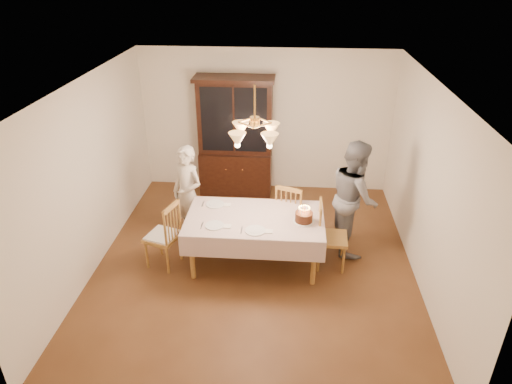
# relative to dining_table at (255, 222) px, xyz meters

# --- Properties ---
(ground) EXTENTS (5.00, 5.00, 0.00)m
(ground) POSITION_rel_dining_table_xyz_m (0.00, 0.00, -0.68)
(ground) COLOR #532F17
(ground) RESTS_ON ground
(room_shell) EXTENTS (5.00, 5.00, 5.00)m
(room_shell) POSITION_rel_dining_table_xyz_m (0.00, 0.00, 0.90)
(room_shell) COLOR white
(room_shell) RESTS_ON ground
(dining_table) EXTENTS (1.90, 1.10, 0.76)m
(dining_table) POSITION_rel_dining_table_xyz_m (0.00, 0.00, 0.00)
(dining_table) COLOR olive
(dining_table) RESTS_ON ground
(china_hutch) EXTENTS (1.38, 0.54, 2.16)m
(china_hutch) POSITION_rel_dining_table_xyz_m (-0.53, 2.25, 0.36)
(china_hutch) COLOR black
(china_hutch) RESTS_ON ground
(chair_far_side) EXTENTS (0.55, 0.54, 1.00)m
(chair_far_side) POSITION_rel_dining_table_xyz_m (0.51, 0.64, -0.24)
(chair_far_side) COLOR olive
(chair_far_side) RESTS_ON ground
(chair_left_end) EXTENTS (0.53, 0.55, 1.00)m
(chair_left_end) POSITION_rel_dining_table_xyz_m (-1.29, -0.13, -0.23)
(chair_left_end) COLOR olive
(chair_left_end) RESTS_ON ground
(chair_right_end) EXTENTS (0.44, 0.46, 1.00)m
(chair_right_end) POSITION_rel_dining_table_xyz_m (1.07, 0.03, -0.24)
(chair_right_end) COLOR olive
(chair_right_end) RESTS_ON ground
(elderly_woman) EXTENTS (0.66, 0.60, 1.51)m
(elderly_woman) POSITION_rel_dining_table_xyz_m (-1.08, 0.65, 0.07)
(elderly_woman) COLOR beige
(elderly_woman) RESTS_ON ground
(adult_in_grey) EXTENTS (0.75, 0.91, 1.72)m
(adult_in_grey) POSITION_rel_dining_table_xyz_m (1.40, 0.52, 0.18)
(adult_in_grey) COLOR slate
(adult_in_grey) RESTS_ON ground
(birthday_cake) EXTENTS (0.30, 0.30, 0.23)m
(birthday_cake) POSITION_rel_dining_table_xyz_m (0.67, -0.06, 0.14)
(birthday_cake) COLOR white
(birthday_cake) RESTS_ON dining_table
(place_setting_near_left) EXTENTS (0.40, 0.25, 0.02)m
(place_setting_near_left) POSITION_rel_dining_table_xyz_m (-0.51, -0.27, 0.08)
(place_setting_near_left) COLOR white
(place_setting_near_left) RESTS_ON dining_table
(place_setting_near_right) EXTENTS (0.42, 0.27, 0.02)m
(place_setting_near_right) POSITION_rel_dining_table_xyz_m (0.04, -0.35, 0.08)
(place_setting_near_right) COLOR white
(place_setting_near_right) RESTS_ON dining_table
(place_setting_far_left) EXTENTS (0.41, 0.27, 0.02)m
(place_setting_far_left) POSITION_rel_dining_table_xyz_m (-0.59, 0.32, 0.08)
(place_setting_far_left) COLOR white
(place_setting_far_left) RESTS_ON dining_table
(chandelier) EXTENTS (0.62, 0.62, 0.73)m
(chandelier) POSITION_rel_dining_table_xyz_m (-0.00, -0.00, 1.29)
(chandelier) COLOR #BF8C3F
(chandelier) RESTS_ON ground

